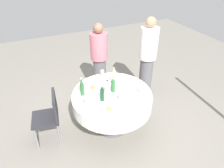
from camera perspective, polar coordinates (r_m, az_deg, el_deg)
name	(u,v)px	position (r m, az deg, el deg)	size (l,w,h in m)	color
ground_plane	(112,126)	(3.77, 0.00, -11.56)	(10.00, 10.00, 0.00)	gray
dining_table	(112,100)	(3.38, 0.00, -4.48)	(1.29, 1.29, 0.74)	white
bottle_dark_green_far	(102,93)	(3.06, -2.74, -2.59)	(0.06, 0.06, 0.27)	#194728
bottle_clear_north	(107,87)	(3.22, -1.33, -0.87)	(0.07, 0.07, 0.24)	silver
bottle_green_south	(113,85)	(3.24, 0.31, -0.34)	(0.07, 0.07, 0.26)	#2D6B38
bottle_green_right	(82,87)	(3.19, -8.22, -0.89)	(0.06, 0.06, 0.31)	#2D6B38
bottle_clear_mid	(114,76)	(3.43, 0.53, 2.14)	(0.06, 0.06, 0.31)	silver
wine_glass_right	(121,96)	(3.05, 2.55, -3.18)	(0.06, 0.06, 0.15)	white
wine_glass_mid	(141,89)	(3.23, 8.06, -1.36)	(0.06, 0.06, 0.14)	white
wine_glass_east	(86,99)	(3.01, -7.02, -4.05)	(0.07, 0.07, 0.15)	white
wine_glass_left	(102,72)	(3.62, -2.65, 3.18)	(0.06, 0.06, 0.14)	white
plate_rear	(109,110)	(2.95, -0.77, -7.05)	(0.21, 0.21, 0.04)	white
plate_west	(93,88)	(3.39, -5.30, -1.12)	(0.23, 0.23, 0.04)	white
plate_front	(128,90)	(3.34, 4.28, -1.66)	(0.21, 0.21, 0.02)	white
fork_north	(129,80)	(3.62, 4.82, 1.18)	(0.18, 0.02, 0.01)	silver
person_far	(147,58)	(4.11, 9.68, 7.07)	(0.34, 0.34, 1.66)	slate
person_north	(99,59)	(4.19, -3.49, 6.81)	(0.34, 0.34, 1.52)	slate
chair_east	(50,114)	(3.37, -16.71, -7.90)	(0.46, 0.46, 0.87)	#2D2D33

